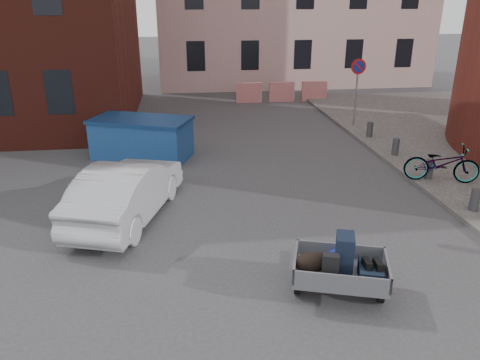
{
  "coord_description": "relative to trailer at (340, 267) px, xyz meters",
  "views": [
    {
      "loc": [
        -1.0,
        -8.36,
        4.96
      ],
      "look_at": [
        0.28,
        1.46,
        1.1
      ],
      "focal_mm": 35.0,
      "sensor_mm": 36.0,
      "label": 1
    }
  ],
  "objects": [
    {
      "name": "trailer",
      "position": [
        0.0,
        0.0,
        0.0
      ],
      "size": [
        1.86,
        1.97,
        1.2
      ],
      "rotation": [
        0.0,
        0.0,
        -0.31
      ],
      "color": "black",
      "rests_on": "ground"
    },
    {
      "name": "no_parking_sign",
      "position": [
        4.37,
        11.12,
        1.41
      ],
      "size": [
        0.6,
        0.09,
        2.65
      ],
      "color": "gray",
      "rests_on": "sidewalk"
    },
    {
      "name": "dumpster",
      "position": [
        -3.91,
        8.4,
        0.06
      ],
      "size": [
        3.54,
        2.68,
        1.33
      ],
      "rotation": [
        0.0,
        0.0,
        -0.38
      ],
      "color": "#1E4B93",
      "rests_on": "ground"
    },
    {
      "name": "bicycle",
      "position": [
        4.57,
        4.79,
        0.04
      ],
      "size": [
        2.13,
        1.31,
        1.06
      ],
      "primitive_type": "imported",
      "rotation": [
        0.0,
        0.0,
        1.25
      ],
      "color": "black",
      "rests_on": "sidewalk"
    },
    {
      "name": "barriers",
      "position": [
        2.57,
        16.64,
        -0.11
      ],
      "size": [
        4.7,
        0.18,
        1.0
      ],
      "color": "red",
      "rests_on": "ground"
    },
    {
      "name": "bollards",
      "position": [
        4.37,
        5.04,
        -0.21
      ],
      "size": [
        0.22,
        9.02,
        0.55
      ],
      "color": "#3A3A3D",
      "rests_on": "sidewalk"
    },
    {
      "name": "ground",
      "position": [
        -1.63,
        1.64,
        -0.61
      ],
      "size": [
        120.0,
        120.0,
        0.0
      ],
      "primitive_type": "plane",
      "color": "#38383A",
      "rests_on": "ground"
    },
    {
      "name": "silver_car",
      "position": [
        -3.97,
        3.8,
        0.09
      ],
      "size": [
        2.68,
        4.48,
        1.39
      ],
      "primitive_type": "imported",
      "rotation": [
        0.0,
        0.0,
        2.84
      ],
      "color": "#B3B5BB",
      "rests_on": "ground"
    }
  ]
}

